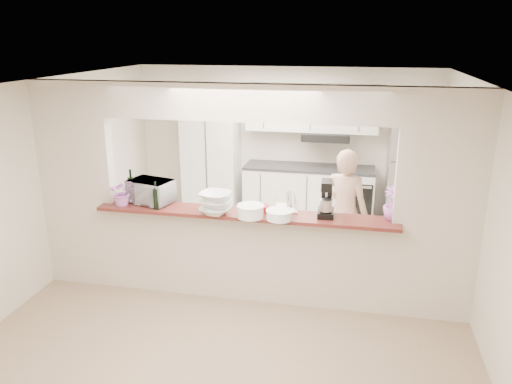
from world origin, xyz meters
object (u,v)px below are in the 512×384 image
(refrigerator, at_px, (411,178))
(toaster_oven, at_px, (151,191))
(stand_mixer, at_px, (326,200))
(person, at_px, (345,213))

(refrigerator, bearing_deg, toaster_oven, -140.91)
(stand_mixer, bearing_deg, toaster_oven, 179.29)
(refrigerator, distance_m, stand_mixer, 2.90)
(toaster_oven, bearing_deg, person, 35.46)
(toaster_oven, distance_m, stand_mixer, 2.05)
(stand_mixer, distance_m, person, 1.01)
(refrigerator, relative_size, toaster_oven, 3.40)
(toaster_oven, distance_m, person, 2.43)
(refrigerator, distance_m, person, 1.99)
(refrigerator, height_order, toaster_oven, refrigerator)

